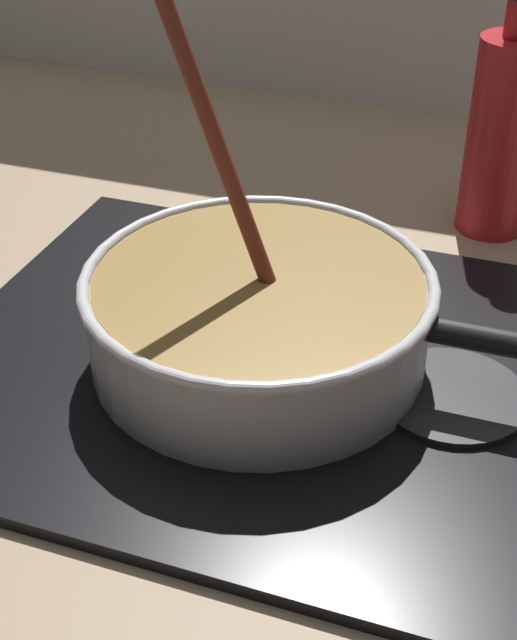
% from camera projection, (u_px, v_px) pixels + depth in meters
% --- Properties ---
extents(ground, '(2.40, 1.60, 0.04)m').
position_uv_depth(ground, '(159.00, 452.00, 0.75)').
color(ground, '#9E8466').
extents(hob_plate, '(0.56, 0.48, 0.01)m').
position_uv_depth(hob_plate, '(258.00, 363.00, 0.80)').
color(hob_plate, black).
rests_on(hob_plate, ground).
extents(burner_ring, '(0.18, 0.18, 0.01)m').
position_uv_depth(burner_ring, '(258.00, 354.00, 0.80)').
color(burner_ring, '#592D0C').
rests_on(burner_ring, hob_plate).
extents(spare_burner, '(0.13, 0.13, 0.01)m').
position_uv_depth(spare_burner, '(451.00, 395.00, 0.75)').
color(spare_burner, '#262628').
rests_on(spare_burner, hob_plate).
extents(cooking_pan, '(0.47, 0.30, 0.30)m').
position_uv_depth(cooking_pan, '(260.00, 315.00, 0.77)').
color(cooking_pan, silver).
rests_on(cooking_pan, hob_plate).
extents(sauce_bottle, '(0.08, 0.08, 0.27)m').
position_uv_depth(sauce_bottle, '(504.00, 132.00, 0.96)').
color(sauce_bottle, red).
rests_on(sauce_bottle, ground).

